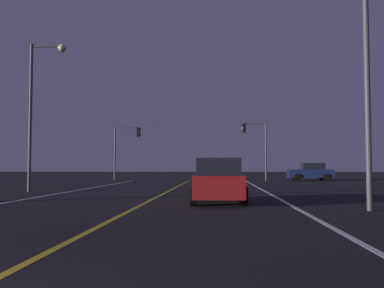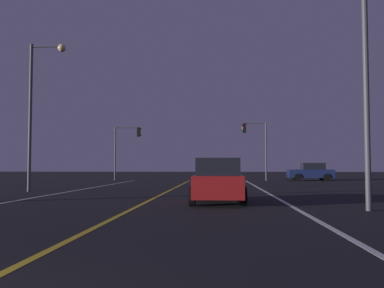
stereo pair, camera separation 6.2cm
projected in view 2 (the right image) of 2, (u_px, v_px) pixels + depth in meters
lane_edge_right at (277, 198)px, 18.44m from camera, size 0.16×43.40×0.01m
lane_edge_left at (37, 197)px, 19.12m from camera, size 0.16×43.40×0.01m
lane_center_divider at (155, 198)px, 18.78m from camera, size 0.16×43.40×0.01m
car_crossing_side at (311, 172)px, 41.15m from camera, size 4.30×2.02×1.70m
car_lead_same_lane at (218, 181)px, 16.22m from camera, size 2.02×4.30×1.70m
traffic_light_near_right at (255, 138)px, 40.72m from camera, size 2.36×0.36×5.55m
traffic_light_near_left at (128, 141)px, 41.50m from camera, size 2.64×0.36×5.22m
street_lamp_right_near at (344, 55)px, 13.56m from camera, size 2.81×0.44×7.67m
street_lamp_left_mid at (38, 98)px, 23.29m from camera, size 2.02×0.44×8.15m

